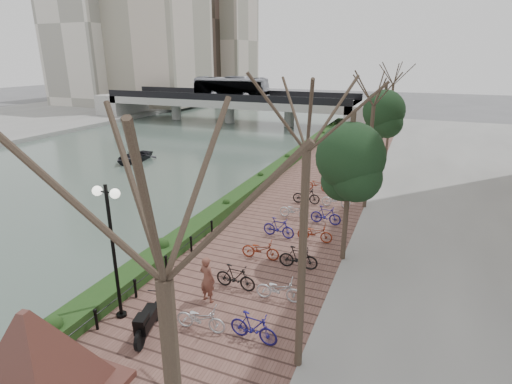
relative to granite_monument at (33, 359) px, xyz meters
The scene contains 14 objects.
ground 3.47m from the granite_monument, 139.96° to the left, with size 220.00×220.00×0.00m, color #59595B.
river_water 31.96m from the granite_monument, 122.66° to the left, with size 30.00×130.00×0.02m, color #4D6156.
promenade 19.52m from the granite_monument, 84.74° to the left, with size 8.00×75.00×0.50m, color brown.
hedge 21.95m from the granite_monument, 94.23° to the left, with size 1.10×56.00×0.60m, color #173714.
chain_fence 4.09m from the granite_monument, 101.95° to the left, with size 0.10×14.10×0.70m.
granite_monument is the anchor object (origin of this frame).
lamppost 4.31m from the granite_monument, 98.55° to the left, with size 1.02×0.32×4.80m.
motorcycle 3.57m from the granite_monument, 74.80° to the left, with size 0.57×1.82×1.14m, color black, non-canonical shape.
pedestrian 6.00m from the granite_monument, 72.65° to the left, with size 0.65×0.43×1.79m, color brown.
bicycle_parking 12.45m from the granite_monument, 74.72° to the left, with size 2.40×17.32×1.00m.
street_trees 15.75m from the granite_monument, 68.32° to the left, with size 3.20×37.12×6.80m.
bridge 49.93m from the granite_monument, 110.10° to the left, with size 36.00×10.77×6.50m.
boat 27.78m from the granite_monument, 123.83° to the left, with size 3.06×4.29×0.89m, color #232228.
far_buildings 81.98m from the granite_monument, 122.92° to the left, with size 35.00×38.00×38.00m.
Camera 1 is at (10.44, -7.25, 9.06)m, focal length 28.00 mm.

